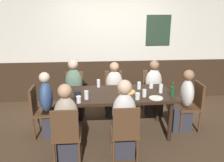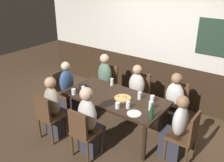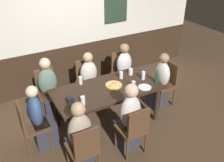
% 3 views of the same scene
% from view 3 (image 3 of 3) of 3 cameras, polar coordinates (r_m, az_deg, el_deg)
% --- Properties ---
extents(ground_plane, '(12.00, 12.00, 0.00)m').
position_cam_3_polar(ground_plane, '(4.68, -1.12, -9.40)').
color(ground_plane, '#4C3826').
extents(wall_back, '(6.40, 0.13, 2.60)m').
position_cam_3_polar(wall_back, '(5.40, -9.69, 11.58)').
color(wall_back, '#332316').
rests_on(wall_back, ground_plane).
extents(dining_table, '(1.84, 0.89, 0.74)m').
position_cam_3_polar(dining_table, '(4.29, -1.21, -2.55)').
color(dining_table, black).
rests_on(dining_table, ground_plane).
extents(chair_mid_far, '(0.40, 0.40, 0.88)m').
position_cam_3_polar(chair_mid_far, '(5.05, -5.82, 0.46)').
color(chair_mid_far, '#513521').
rests_on(chair_mid_far, ground_plane).
extents(chair_left_near, '(0.40, 0.40, 0.88)m').
position_cam_3_polar(chair_left_near, '(3.51, -6.38, -14.97)').
color(chair_left_near, '#513521').
rests_on(chair_left_near, ground_plane).
extents(chair_mid_near, '(0.40, 0.40, 0.88)m').
position_cam_3_polar(chair_mid_near, '(3.80, 5.08, -10.77)').
color(chair_mid_near, '#513521').
rests_on(chair_mid_near, ground_plane).
extents(chair_head_east, '(0.40, 0.40, 0.88)m').
position_cam_3_polar(chair_head_east, '(5.05, 12.30, -0.09)').
color(chair_head_east, '#513521').
rests_on(chair_head_east, ground_plane).
extents(chair_left_far, '(0.40, 0.40, 0.88)m').
position_cam_3_polar(chair_left_far, '(4.83, -14.61, -1.86)').
color(chair_left_far, '#513521').
rests_on(chair_left_far, ground_plane).
extents(chair_right_far, '(0.40, 0.40, 0.88)m').
position_cam_3_polar(chair_right_far, '(5.37, 2.09, 2.55)').
color(chair_right_far, '#513521').
rests_on(chair_right_far, ground_plane).
extents(chair_head_west, '(0.40, 0.40, 0.88)m').
position_cam_3_polar(chair_head_west, '(4.06, -18.30, -9.38)').
color(chair_head_west, '#513521').
rests_on(chair_head_west, ground_plane).
extents(person_mid_far, '(0.34, 0.37, 1.12)m').
position_cam_3_polar(person_mid_far, '(4.93, -5.02, -0.64)').
color(person_mid_far, '#2D2D38').
rests_on(person_mid_far, ground_plane).
extents(person_left_near, '(0.34, 0.37, 1.16)m').
position_cam_3_polar(person_left_near, '(3.63, -7.43, -13.42)').
color(person_left_near, '#2D2D38').
rests_on(person_left_near, ground_plane).
extents(person_mid_near, '(0.34, 0.37, 1.20)m').
position_cam_3_polar(person_mid_near, '(3.89, 3.77, -9.27)').
color(person_mid_near, '#2D2D38').
rests_on(person_mid_near, ground_plane).
extents(person_head_east, '(0.37, 0.34, 1.12)m').
position_cam_3_polar(person_head_east, '(4.97, 10.84, -0.80)').
color(person_head_east, '#2D2D38').
rests_on(person_head_east, ground_plane).
extents(person_left_far, '(0.34, 0.37, 1.18)m').
position_cam_3_polar(person_left_far, '(4.70, -14.06, -2.72)').
color(person_left_far, '#2D2D38').
rests_on(person_left_far, ground_plane).
extents(person_right_far, '(0.34, 0.37, 1.14)m').
position_cam_3_polar(person_right_far, '(5.26, 3.01, 1.67)').
color(person_right_far, '#2D2D38').
rests_on(person_right_far, ground_plane).
extents(person_head_west, '(0.37, 0.34, 1.14)m').
position_cam_3_polar(person_head_west, '(4.09, -16.03, -8.99)').
color(person_head_west, '#2D2D38').
rests_on(person_head_west, ground_plane).
extents(pizza, '(0.30, 0.30, 0.03)m').
position_cam_3_polar(pizza, '(4.32, 0.39, -0.90)').
color(pizza, tan).
rests_on(pizza, dining_table).
extents(tumbler_water, '(0.07, 0.07, 0.12)m').
position_cam_3_polar(tumbler_water, '(4.25, 4.92, -0.92)').
color(tumbler_water, silver).
rests_on(tumbler_water, dining_table).
extents(beer_glass_half, '(0.08, 0.08, 0.11)m').
position_cam_3_polar(beer_glass_half, '(4.12, 4.17, -2.14)').
color(beer_glass_half, silver).
rests_on(beer_glass_half, dining_table).
extents(tumbler_short, '(0.06, 0.06, 0.14)m').
position_cam_3_polar(tumbler_short, '(4.38, -7.23, 0.04)').
color(tumbler_short, silver).
rests_on(tumbler_short, dining_table).
extents(pint_glass_amber, '(0.08, 0.08, 0.12)m').
position_cam_3_polar(pint_glass_amber, '(4.66, 4.31, 2.07)').
color(pint_glass_amber, silver).
rests_on(pint_glass_amber, dining_table).
extents(pint_glass_stout, '(0.07, 0.07, 0.13)m').
position_cam_3_polar(pint_glass_stout, '(4.52, 2.11, 1.26)').
color(pint_glass_stout, silver).
rests_on(pint_glass_stout, dining_table).
extents(pint_glass_pale, '(0.07, 0.07, 0.15)m').
position_cam_3_polar(pint_glass_pale, '(4.52, 7.18, 1.23)').
color(pint_glass_pale, silver).
rests_on(pint_glass_pale, dining_table).
extents(beer_glass_tall, '(0.08, 0.08, 0.10)m').
position_cam_3_polar(beer_glass_tall, '(3.72, -7.48, -6.23)').
color(beer_glass_tall, silver).
rests_on(beer_glass_tall, dining_table).
extents(highball_clear, '(0.07, 0.07, 0.14)m').
position_cam_3_polar(highball_clear, '(3.85, -6.67, -4.52)').
color(highball_clear, silver).
rests_on(highball_clear, dining_table).
extents(beer_bottle_green, '(0.06, 0.06, 0.25)m').
position_cam_3_polar(beer_bottle_green, '(4.43, 10.20, 0.72)').
color(beer_bottle_green, '#194723').
rests_on(beer_bottle_green, dining_table).
extents(plate_white_large, '(0.23, 0.23, 0.01)m').
position_cam_3_polar(plate_white_large, '(4.30, 7.51, -1.43)').
color(plate_white_large, white).
rests_on(plate_white_large, dining_table).
extents(condiment_caddy, '(0.11, 0.09, 0.09)m').
position_cam_3_polar(condiment_caddy, '(3.93, -9.56, -4.26)').
color(condiment_caddy, black).
rests_on(condiment_caddy, dining_table).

